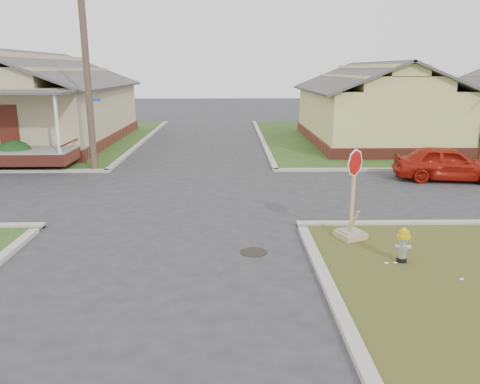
{
  "coord_description": "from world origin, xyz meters",
  "views": [
    {
      "loc": [
        1.66,
        -10.93,
        4.25
      ],
      "look_at": [
        1.9,
        1.0,
        1.1
      ],
      "focal_mm": 35.0,
      "sensor_mm": 36.0,
      "label": 1
    }
  ],
  "objects_px": {
    "fire_hydrant": "(403,243)",
    "stop_sign": "(351,219)",
    "red_sedan": "(447,163)",
    "utility_pole": "(86,58)"
  },
  "relations": [
    {
      "from": "fire_hydrant",
      "to": "stop_sign",
      "type": "distance_m",
      "value": 1.75
    },
    {
      "from": "fire_hydrant",
      "to": "red_sedan",
      "type": "distance_m",
      "value": 9.31
    },
    {
      "from": "stop_sign",
      "to": "red_sedan",
      "type": "distance_m",
      "value": 8.46
    },
    {
      "from": "red_sedan",
      "to": "utility_pole",
      "type": "bearing_deg",
      "value": 91.24
    },
    {
      "from": "utility_pole",
      "to": "fire_hydrant",
      "type": "relative_size",
      "value": 11.15
    },
    {
      "from": "red_sedan",
      "to": "fire_hydrant",
      "type": "bearing_deg",
      "value": 159.63
    },
    {
      "from": "fire_hydrant",
      "to": "stop_sign",
      "type": "height_order",
      "value": "stop_sign"
    },
    {
      "from": "utility_pole",
      "to": "fire_hydrant",
      "type": "xyz_separation_m",
      "value": [
        9.7,
        -10.14,
        -4.17
      ]
    },
    {
      "from": "red_sedan",
      "to": "stop_sign",
      "type": "bearing_deg",
      "value": 149.77
    },
    {
      "from": "fire_hydrant",
      "to": "stop_sign",
      "type": "relative_size",
      "value": 0.35
    }
  ]
}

